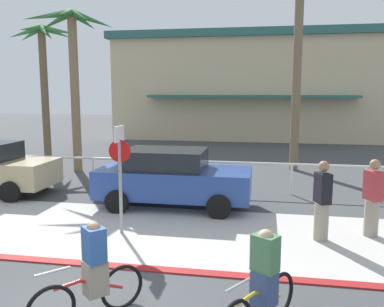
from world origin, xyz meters
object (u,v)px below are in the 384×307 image
object	(u,v)px
stop_sign_bike_lane	(120,164)
pedestrian_1	(322,204)
car_blue_2	(172,178)
palm_tree_0	(43,58)
cyclist_red_0	(92,273)
pedestrian_0	(372,201)
palm_tree_1	(72,45)
cyclist_yellow_1	(262,284)

from	to	relation	value
stop_sign_bike_lane	pedestrian_1	distance (m)	4.67
stop_sign_bike_lane	car_blue_2	world-z (taller)	stop_sign_bike_lane
stop_sign_bike_lane	palm_tree_0	distance (m)	12.78
stop_sign_bike_lane	cyclist_red_0	xyz separation A→B (m)	(0.84, -3.54, -0.98)
pedestrian_0	pedestrian_1	world-z (taller)	pedestrian_1
palm_tree_1	car_blue_2	distance (m)	8.13
pedestrian_1	cyclist_yellow_1	bearing A→B (deg)	-108.69
pedestrian_0	cyclist_yellow_1	bearing A→B (deg)	-119.93
pedestrian_1	cyclist_red_0	bearing A→B (deg)	-134.03
palm_tree_0	car_blue_2	size ratio (longest dim) A/B	1.48
cyclist_red_0	pedestrian_0	bearing A→B (deg)	41.58
palm_tree_1	pedestrian_1	xyz separation A→B (m)	(9.08, -6.65, -4.31)
palm_tree_0	car_blue_2	bearing A→B (deg)	-42.63
cyclist_yellow_1	pedestrian_0	bearing A→B (deg)	60.07
cyclist_red_0	pedestrian_0	size ratio (longest dim) A/B	0.82
palm_tree_0	pedestrian_0	xyz separation A→B (m)	(13.19, -9.04, -4.07)
cyclist_yellow_1	pedestrian_0	distance (m)	4.91
car_blue_2	cyclist_yellow_1	xyz separation A→B (m)	(2.64, -5.84, -0.18)
palm_tree_0	pedestrian_1	distance (m)	15.87
palm_tree_1	car_blue_2	xyz separation A→B (m)	(5.17, -4.57, -4.30)
car_blue_2	cyclist_red_0	distance (m)	5.96
pedestrian_0	car_blue_2	bearing A→B (deg)	162.72
cyclist_red_0	pedestrian_0	xyz separation A→B (m)	(4.93, 4.37, 0.16)
palm_tree_1	car_blue_2	size ratio (longest dim) A/B	1.50
stop_sign_bike_lane	cyclist_red_0	bearing A→B (deg)	-76.68
pedestrian_0	palm_tree_0	bearing A→B (deg)	145.57
stop_sign_bike_lane	cyclist_yellow_1	world-z (taller)	stop_sign_bike_lane
cyclist_red_0	cyclist_yellow_1	xyz separation A→B (m)	(2.47, 0.11, 0.00)
cyclist_red_0	cyclist_yellow_1	world-z (taller)	same
palm_tree_0	pedestrian_0	world-z (taller)	palm_tree_0
palm_tree_0	palm_tree_1	size ratio (longest dim) A/B	0.99
palm_tree_0	cyclist_red_0	xyz separation A→B (m)	(8.27, -13.41, -4.23)
car_blue_2	palm_tree_1	bearing A→B (deg)	138.54
palm_tree_0	palm_tree_1	bearing A→B (deg)	-44.58
palm_tree_1	cyclist_red_0	size ratio (longest dim) A/B	4.39
palm_tree_0	car_blue_2	world-z (taller)	palm_tree_0
cyclist_yellow_1	pedestrian_0	world-z (taller)	pedestrian_0
stop_sign_bike_lane	cyclist_red_0	world-z (taller)	stop_sign_bike_lane
car_blue_2	pedestrian_1	size ratio (longest dim) A/B	2.40
pedestrian_0	pedestrian_1	bearing A→B (deg)	-157.25
palm_tree_0	cyclist_red_0	size ratio (longest dim) A/B	4.34
palm_tree_0	pedestrian_1	xyz separation A→B (m)	(12.01, -9.54, -4.07)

